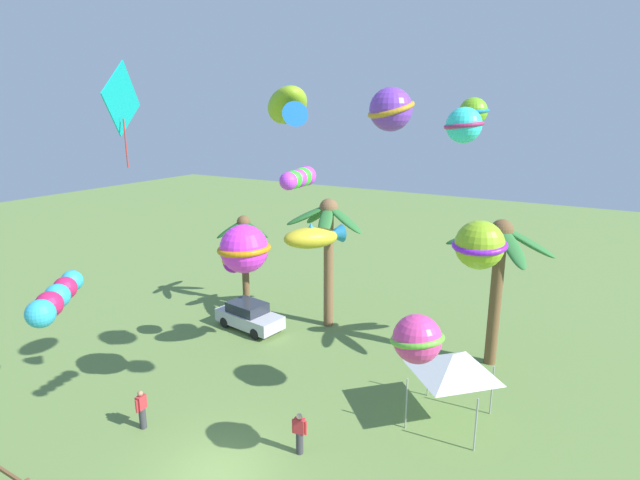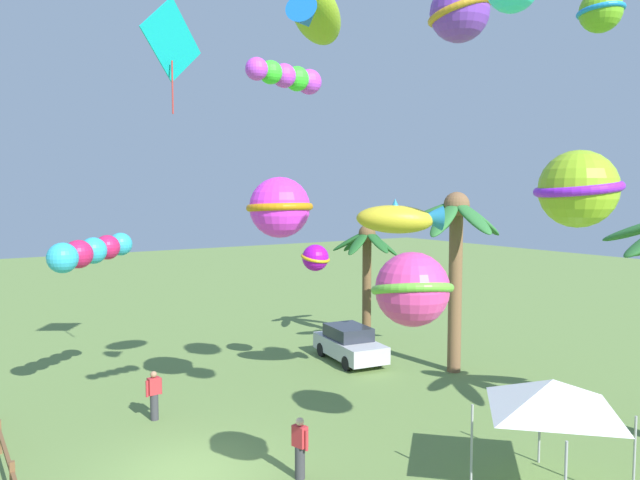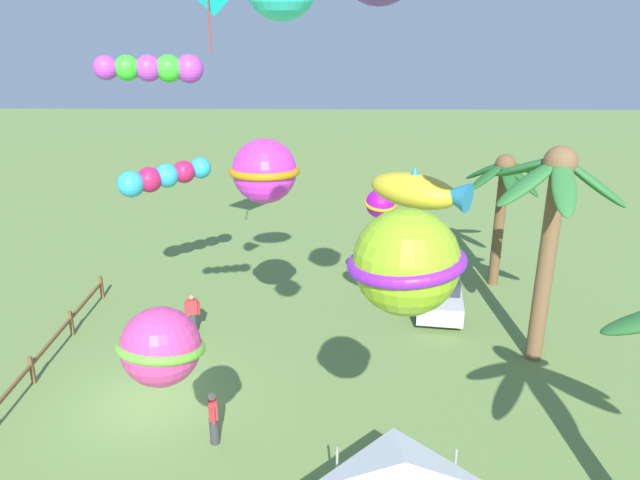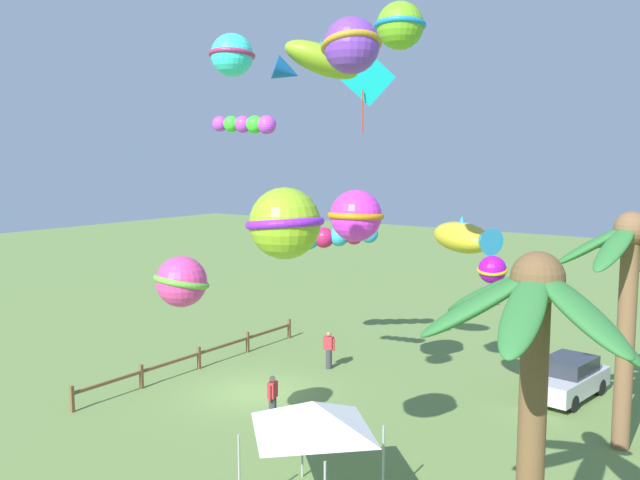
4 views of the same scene
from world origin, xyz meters
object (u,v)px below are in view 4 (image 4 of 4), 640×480
Objects in this scene: palm_tree_0 at (536,338)px; spectator_1 at (273,398)px; parked_car_0 at (567,378)px; kite_ball_4 at (285,223)px; kite_ball_0 at (356,216)px; kite_fish_1 at (465,237)px; kite_fish_3 at (317,61)px; kite_diamond_10 at (363,75)px; kite_ball_2 at (400,26)px; kite_ball_5 at (351,46)px; kite_tube_7 at (246,124)px; palm_tree_2 at (628,275)px; kite_tube_9 at (335,237)px; festival_tent at (312,416)px; kite_ball_11 at (182,282)px; kite_ball_8 at (232,55)px; kite_ball_6 at (492,270)px; spectator_0 at (329,350)px.

palm_tree_0 is 4.47× the size of spectator_1.
parked_car_0 is 1.72× the size of kite_ball_4.
kite_ball_0 is 4.38m from kite_fish_1.
kite_fish_3 is 0.78× the size of kite_diamond_10.
kite_ball_2 is 3.47m from kite_ball_5.
kite_fish_1 is 7.81m from kite_tube_7.
palm_tree_2 is 13.71m from kite_tube_9.
parked_car_0 is 1.31× the size of kite_tube_9.
kite_fish_1 reaches higher than festival_tent.
kite_fish_3 reaches higher than kite_ball_5.
festival_tent is 0.95× the size of kite_fish_1.
palm_tree_0 reaches higher than parked_car_0.
kite_tube_7 is at bearing -130.73° from kite_ball_4.
palm_tree_2 is at bearing 130.99° from kite_ball_11.
kite_ball_11 is at bearing -89.24° from festival_tent.
palm_tree_0 is 3.44× the size of kite_ball_0.
kite_ball_8 reaches higher than kite_fish_1.
kite_ball_4 is (9.27, -5.72, 1.98)m from palm_tree_2.
kite_fish_3 is at bearing -69.00° from kite_fish_1.
kite_ball_4 reaches higher than kite_ball_6.
palm_tree_0 reaches higher than festival_tent.
kite_ball_5 is (-2.97, -6.24, 6.48)m from palm_tree_0.
festival_tent is 2.01× the size of kite_ball_6.
kite_ball_6 reaches higher than spectator_1.
kite_ball_8 reaches higher than palm_tree_2.
festival_tent is 7.87m from kite_fish_1.
palm_tree_2 reaches higher than kite_fish_1.
festival_tent is at bearing -32.35° from palm_tree_2.
festival_tent is 9.21m from kite_ball_8.
kite_ball_2 reaches higher than kite_ball_0.
palm_tree_2 is 5.07× the size of kite_ball_8.
kite_ball_2 is at bearing -102.49° from palm_tree_0.
kite_diamond_10 reaches higher than palm_tree_0.
spectator_1 is 13.33m from kite_ball_2.
palm_tree_2 is 11.91m from spectator_1.
palm_tree_0 reaches higher than spectator_0.
kite_tube_9 is (-3.79, -13.18, -0.07)m from palm_tree_2.
kite_ball_11 is (0.06, -4.51, 2.94)m from festival_tent.
palm_tree_0 is 11.81m from kite_ball_0.
kite_ball_4 is at bearing 42.42° from spectator_1.
kite_ball_2 is (6.75, 5.44, 4.97)m from kite_ball_0.
kite_ball_2 is 7.22m from kite_fish_3.
kite_diamond_10 is at bearing -156.26° from kite_ball_4.
kite_tube_9 is at bearing -159.28° from spectator_1.
kite_ball_8 reaches higher than kite_ball_0.
kite_ball_5 reaches higher than kite_tube_7.
kite_ball_6 is at bearing 144.72° from spectator_1.
kite_ball_0 is 8.93m from kite_ball_8.
kite_fish_1 is at bearing 171.64° from festival_tent.
spectator_0 is at bearing -162.92° from spectator_1.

